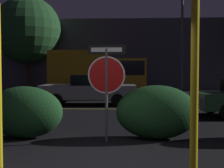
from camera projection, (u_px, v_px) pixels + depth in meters
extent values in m
plane|color=black|center=(101.00, 164.00, 5.57)|extent=(260.00, 260.00, 0.00)
cube|color=gold|center=(117.00, 109.00, 13.37)|extent=(34.44, 0.12, 0.01)
cylinder|color=#4C4C51|center=(106.00, 95.00, 7.25)|extent=(0.06, 0.06, 2.18)
cylinder|color=white|center=(106.00, 75.00, 7.22)|extent=(0.87, 0.04, 0.87)
cylinder|color=#B71414|center=(106.00, 75.00, 7.22)|extent=(0.80, 0.05, 0.80)
cube|color=black|center=(106.00, 50.00, 7.20)|extent=(0.88, 0.06, 0.22)
cube|color=white|center=(106.00, 50.00, 7.20)|extent=(0.72, 0.06, 0.10)
cylinder|color=yellow|center=(195.00, 68.00, 5.19)|extent=(0.13, 0.13, 3.44)
ellipsoid|color=#1E4C23|center=(24.00, 112.00, 7.68)|extent=(1.91, 1.00, 1.29)
ellipsoid|color=#1E4C23|center=(157.00, 112.00, 7.57)|extent=(1.98, 1.01, 1.32)
cube|color=#9E9EA3|center=(89.00, 92.00, 15.09)|extent=(4.57, 1.92, 0.66)
cube|color=black|center=(91.00, 80.00, 15.06)|extent=(1.85, 1.60, 0.49)
cylinder|color=black|center=(56.00, 100.00, 14.28)|extent=(0.61, 0.22, 0.60)
cylinder|color=black|center=(63.00, 97.00, 16.00)|extent=(0.61, 0.22, 0.60)
cylinder|color=black|center=(117.00, 100.00, 14.20)|extent=(0.61, 0.22, 0.60)
cylinder|color=black|center=(118.00, 97.00, 15.93)|extent=(0.61, 0.22, 0.60)
sphere|color=#F4EFCC|center=(39.00, 92.00, 14.59)|extent=(0.14, 0.14, 0.14)
sphere|color=#F4EFCC|center=(44.00, 90.00, 15.70)|extent=(0.14, 0.14, 0.14)
cylinder|color=black|center=(210.00, 106.00, 12.09)|extent=(0.62, 0.26, 0.60)
cube|color=gold|center=(128.00, 74.00, 20.04)|extent=(2.38, 2.11, 2.01)
cube|color=black|center=(128.00, 68.00, 20.02)|extent=(2.15, 2.15, 0.88)
cube|color=gold|center=(80.00, 70.00, 20.26)|extent=(3.86, 2.28, 2.52)
cylinder|color=black|center=(127.00, 89.00, 21.14)|extent=(0.85, 0.30, 0.84)
cylinder|color=black|center=(126.00, 91.00, 19.04)|extent=(0.85, 0.30, 0.84)
cylinder|color=black|center=(73.00, 88.00, 21.42)|extent=(0.85, 0.30, 0.84)
cylinder|color=black|center=(67.00, 90.00, 19.32)|extent=(0.85, 0.30, 0.84)
cylinder|color=#4C4C51|center=(182.00, 41.00, 19.58)|extent=(0.16, 0.16, 7.06)
cylinder|color=#422D1E|center=(28.00, 73.00, 25.35)|extent=(0.32, 0.32, 2.92)
sphere|color=#235128|center=(27.00, 30.00, 25.20)|extent=(5.46, 5.46, 5.46)
cube|color=#4C4C56|center=(97.00, 55.00, 27.04)|extent=(22.17, 3.01, 5.88)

